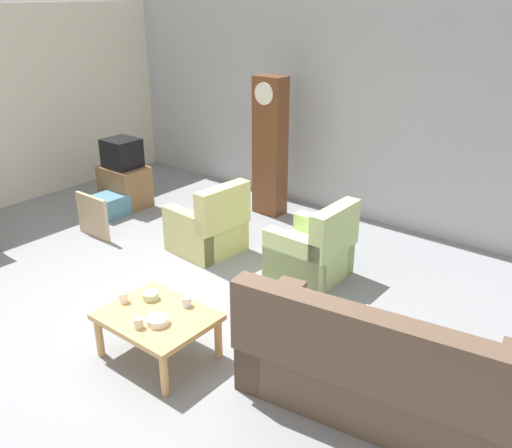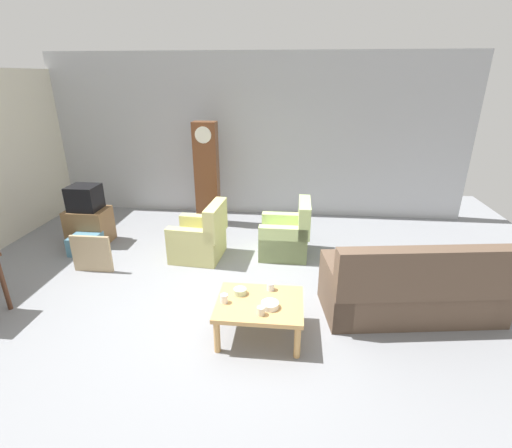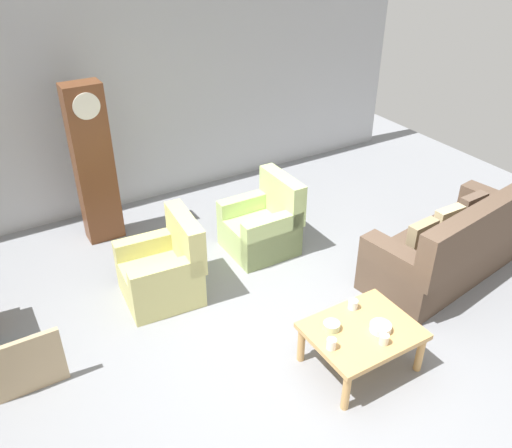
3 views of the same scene
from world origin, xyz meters
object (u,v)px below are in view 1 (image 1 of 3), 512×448
armchair_olive_near (209,229)px  cup_blue_rimmed (186,301)px  bowl_shallow_green (151,296)px  cup_cream_tall (138,323)px  tv_crt (122,153)px  framed_picture_leaning (93,216)px  armchair_olive_far (313,252)px  grandfather_clock (270,147)px  storage_box_blue (109,205)px  bowl_white_stacked (158,321)px  cup_white_porcelain (124,297)px  tv_stand_cabinet (125,186)px  coffee_table_wood (157,320)px  couch_floral (374,372)px

armchair_olive_near → cup_blue_rimmed: bearing=-52.4°
bowl_shallow_green → cup_cream_tall: bearing=-53.9°
tv_crt → framed_picture_leaning: bearing=-60.4°
armchair_olive_near → cup_blue_rimmed: 2.03m
armchair_olive_far → grandfather_clock: bearing=141.2°
armchair_olive_near → bowl_shallow_green: size_ratio=6.11×
framed_picture_leaning → storage_box_blue: bearing=126.9°
cup_blue_rimmed → bowl_white_stacked: bearing=-87.4°
armchair_olive_near → cup_white_porcelain: (0.74, -1.91, 0.18)m
tv_crt → cup_blue_rimmed: bearing=-30.8°
cup_white_porcelain → cup_blue_rimmed: size_ratio=1.09×
tv_stand_cabinet → bowl_shallow_green: tv_stand_cabinet is taller
cup_white_porcelain → cup_cream_tall: bearing=-23.6°
coffee_table_wood → grandfather_clock: grandfather_clock is taller
coffee_table_wood → grandfather_clock: 3.69m
coffee_table_wood → storage_box_blue: (-3.08, 1.83, -0.22)m
armchair_olive_near → cup_white_porcelain: size_ratio=9.35×
coffee_table_wood → tv_stand_cabinet: size_ratio=1.41×
storage_box_blue → bowl_white_stacked: 3.75m
grandfather_clock → armchair_olive_near: bearing=-82.4°
armchair_olive_far → tv_stand_cabinet: bearing=177.9°
couch_floral → bowl_shallow_green: bearing=-168.1°
tv_stand_cabinet → framed_picture_leaning: (0.57, -1.01, -0.02)m
tv_crt → framed_picture_leaning: size_ratio=0.80×
tv_crt → cup_cream_tall: 4.08m
tv_crt → bowl_white_stacked: size_ratio=2.52×
framed_picture_leaning → cup_white_porcelain: bearing=-29.6°
coffee_table_wood → cup_white_porcelain: size_ratio=9.75×
storage_box_blue → bowl_white_stacked: size_ratio=2.33×
framed_picture_leaning → storage_box_blue: 0.76m
framed_picture_leaning → cup_blue_rimmed: framed_picture_leaning is taller
grandfather_clock → bowl_white_stacked: 3.80m
tv_crt → bowl_shallow_green: (2.97, -2.09, -0.36)m
cup_white_porcelain → cup_cream_tall: 0.46m
framed_picture_leaning → cup_white_porcelain: framed_picture_leaning is taller
cup_white_porcelain → armchair_olive_near: bearing=111.2°
couch_floral → cup_cream_tall: bearing=-155.7°
armchair_olive_near → tv_crt: bearing=169.9°
grandfather_clock → framed_picture_leaning: 2.61m
armchair_olive_near → armchair_olive_far: same height
grandfather_clock → bowl_white_stacked: size_ratio=10.37×
framed_picture_leaning → couch_floral: bearing=-8.4°
cup_cream_tall → tv_stand_cabinet: bearing=142.7°
armchair_olive_near → cup_white_porcelain: bearing=-68.8°
framed_picture_leaning → storage_box_blue: framed_picture_leaning is taller
tv_stand_cabinet → grandfather_clock: bearing=31.5°
tv_stand_cabinet → cup_white_porcelain: bearing=-39.0°
cup_blue_rimmed → bowl_shallow_green: (-0.34, -0.12, -0.01)m
bowl_white_stacked → couch_floral: bearing=21.5°
bowl_shallow_green → grandfather_clock: bearing=108.7°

